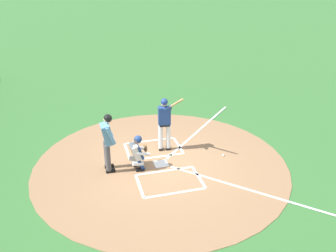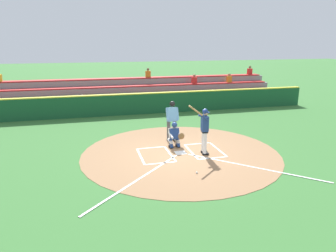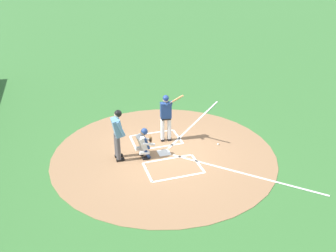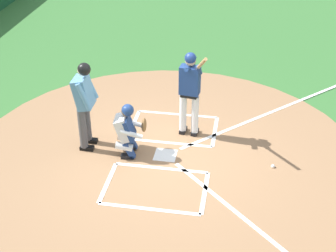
{
  "view_description": "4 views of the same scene",
  "coord_description": "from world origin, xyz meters",
  "views": [
    {
      "loc": [
        9.72,
        -2.43,
        6.0
      ],
      "look_at": [
        -0.59,
        0.4,
        1.02
      ],
      "focal_mm": 39.0,
      "sensor_mm": 36.0,
      "label": 1
    },
    {
      "loc": [
        3.51,
        11.37,
        4.39
      ],
      "look_at": [
        0.44,
        -0.34,
        1.09
      ],
      "focal_mm": 33.08,
      "sensor_mm": 36.0,
      "label": 2
    },
    {
      "loc": [
        10.54,
        -3.22,
        6.43
      ],
      "look_at": [
        0.38,
        0.03,
        1.26
      ],
      "focal_mm": 37.58,
      "sensor_mm": 36.0,
      "label": 3
    },
    {
      "loc": [
        8.03,
        1.41,
        5.67
      ],
      "look_at": [
        0.17,
        0.08,
        0.81
      ],
      "focal_mm": 52.99,
      "sensor_mm": 36.0,
      "label": 4
    }
  ],
  "objects": [
    {
      "name": "ground_plane",
      "position": [
        0.0,
        0.0,
        0.0
      ],
      "size": [
        120.0,
        120.0,
        0.0
      ],
      "primitive_type": "plane",
      "color": "#387033"
    },
    {
      "name": "catcher",
      "position": [
        0.05,
        -0.73,
        0.59
      ],
      "size": [
        0.63,
        0.61,
        1.13
      ],
      "color": "black",
      "rests_on": "ground"
    },
    {
      "name": "dirt_circle",
      "position": [
        0.0,
        0.0,
        0.01
      ],
      "size": [
        8.0,
        8.0,
        0.01
      ],
      "primitive_type": "cylinder",
      "color": "#99704C",
      "rests_on": "ground"
    },
    {
      "name": "home_plate_and_chalk",
      "position": [
        0.0,
        0.88,
        0.01
      ],
      "size": [
        7.93,
        4.91,
        0.01
      ],
      "color": "white",
      "rests_on": "dirt_circle"
    },
    {
      "name": "baseball",
      "position": [
        0.06,
        2.12,
        0.04
      ],
      "size": [
        0.07,
        0.07,
        0.07
      ],
      "primitive_type": "sphere",
      "color": "white",
      "rests_on": "ground"
    },
    {
      "name": "batter",
      "position": [
        -0.87,
        0.36,
        1.1
      ],
      "size": [
        1.0,
        0.62,
        2.13
      ],
      "color": "white",
      "rests_on": "ground"
    },
    {
      "name": "plate_umpire",
      "position": [
        -0.07,
        -1.61,
        1.08
      ],
      "size": [
        0.59,
        0.42,
        1.86
      ],
      "color": "#4C4C51",
      "rests_on": "ground"
    }
  ]
}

